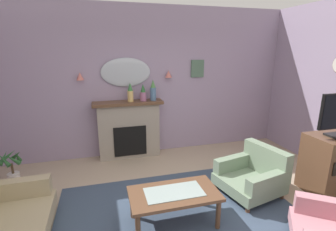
% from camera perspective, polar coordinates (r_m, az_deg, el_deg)
% --- Properties ---
extents(wall_back, '(7.00, 0.10, 2.99)m').
position_cam_1_polar(wall_back, '(5.08, -5.11, 7.71)').
color(wall_back, '#9E8CA8').
rests_on(wall_back, ground).
extents(patterned_rug, '(3.20, 2.40, 0.01)m').
position_cam_1_polar(patterned_rug, '(3.45, 3.44, -23.15)').
color(patterned_rug, '#38475B').
rests_on(patterned_rug, ground).
extents(fireplace, '(1.36, 0.36, 1.16)m').
position_cam_1_polar(fireplace, '(5.02, -9.02, -3.34)').
color(fireplace, gray).
rests_on(fireplace, ground).
extents(mantel_vase_centre, '(0.11, 0.11, 0.37)m').
position_cam_1_polar(mantel_vase_centre, '(4.81, -8.76, 5.27)').
color(mantel_vase_centre, tan).
rests_on(mantel_vase_centre, fireplace).
extents(mantel_vase_left, '(0.13, 0.13, 0.33)m').
position_cam_1_polar(mantel_vase_left, '(4.85, -5.80, 5.14)').
color(mantel_vase_left, '#9E6084').
rests_on(mantel_vase_left, fireplace).
extents(mantel_vase_right, '(0.12, 0.12, 0.41)m').
position_cam_1_polar(mantel_vase_right, '(4.88, -3.49, 5.77)').
color(mantel_vase_right, '#4C7093').
rests_on(mantel_vase_right, fireplace).
extents(wall_mirror, '(0.96, 0.06, 0.56)m').
position_cam_1_polar(wall_mirror, '(4.93, -9.76, 9.86)').
color(wall_mirror, '#B2BCC6').
extents(wall_sconce_left, '(0.14, 0.14, 0.14)m').
position_cam_1_polar(wall_sconce_left, '(4.87, -19.77, 8.56)').
color(wall_sconce_left, '#D17066').
extents(wall_sconce_right, '(0.14, 0.14, 0.14)m').
position_cam_1_polar(wall_sconce_right, '(5.04, 0.12, 9.61)').
color(wall_sconce_right, '#D17066').
extents(framed_picture, '(0.28, 0.03, 0.36)m').
position_cam_1_polar(framed_picture, '(5.30, 6.86, 10.75)').
color(framed_picture, '#4C6B56').
extents(coffee_table, '(1.10, 0.60, 0.45)m').
position_cam_1_polar(coffee_table, '(3.19, 1.41, -18.23)').
color(coffee_table, brown).
rests_on(coffee_table, ground).
extents(armchair_by_coffee_table, '(0.97, 0.96, 0.71)m').
position_cam_1_polar(armchair_by_coffee_table, '(4.05, 19.27, -12.70)').
color(armchair_by_coffee_table, gray).
rests_on(armchair_by_coffee_table, ground).
extents(tv_cabinet, '(0.80, 0.58, 0.90)m').
position_cam_1_polar(tv_cabinet, '(4.58, 33.96, -9.24)').
color(tv_cabinet, brown).
rests_on(tv_cabinet, ground).
extents(potted_plant_small_fern, '(0.37, 0.38, 0.57)m').
position_cam_1_polar(potted_plant_small_fern, '(4.84, -32.51, -9.90)').
color(potted_plant_small_fern, silver).
rests_on(potted_plant_small_fern, ground).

